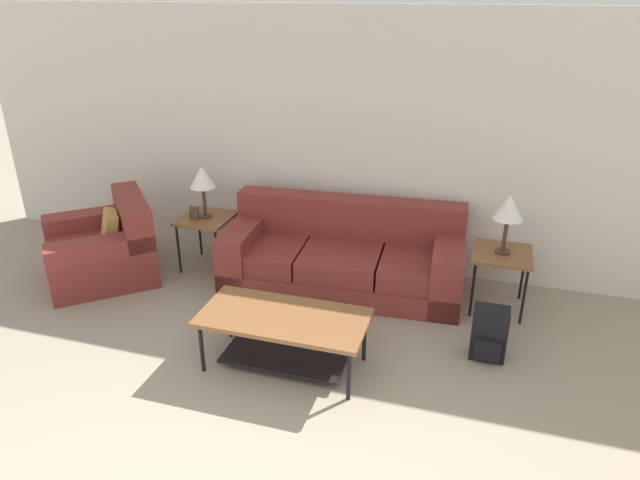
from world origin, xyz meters
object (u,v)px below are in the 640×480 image
(side_table_left, at_px, (206,222))
(table_lamp_right, at_px, (509,209))
(couch, at_px, (343,258))
(table_lamp_left, at_px, (202,178))
(armchair, at_px, (105,249))
(backpack, at_px, (489,334))
(side_table_right, at_px, (502,258))
(coffee_table, at_px, (284,329))

(side_table_left, distance_m, table_lamp_right, 2.98)
(couch, height_order, table_lamp_left, table_lamp_left)
(table_lamp_left, bearing_deg, couch, 0.67)
(armchair, height_order, table_lamp_left, table_lamp_left)
(backpack, bearing_deg, table_lamp_right, 86.48)
(side_table_left, relative_size, backpack, 1.27)
(armchair, bearing_deg, side_table_left, 27.44)
(side_table_left, relative_size, side_table_right, 1.00)
(armchair, relative_size, table_lamp_left, 2.67)
(armchair, relative_size, side_table_right, 2.59)
(side_table_right, bearing_deg, coffee_table, -138.02)
(coffee_table, bearing_deg, couch, 86.19)
(armchair, distance_m, table_lamp_left, 1.25)
(armchair, relative_size, backpack, 3.29)
(armchair, bearing_deg, table_lamp_left, 27.44)
(coffee_table, relative_size, backpack, 2.89)
(couch, height_order, armchair, couch)
(couch, bearing_deg, table_lamp_left, -179.33)
(armchair, xyz_separation_m, backpack, (3.81, -0.36, -0.07))
(side_table_left, distance_m, table_lamp_left, 0.47)
(armchair, bearing_deg, side_table_right, 7.04)
(couch, distance_m, coffee_table, 1.43)
(side_table_right, height_order, backpack, side_table_right)
(table_lamp_left, bearing_deg, side_table_left, 126.87)
(side_table_left, height_order, side_table_right, same)
(side_table_right, xyz_separation_m, backpack, (-0.05, -0.84, -0.29))
(armchair, bearing_deg, table_lamp_right, 7.04)
(backpack, bearing_deg, couch, 149.06)
(side_table_right, distance_m, table_lamp_right, 0.47)
(couch, bearing_deg, table_lamp_right, -0.67)
(couch, height_order, coffee_table, couch)
(side_table_right, xyz_separation_m, table_lamp_right, (-0.00, -0.00, 0.47))
(table_lamp_left, relative_size, table_lamp_right, 1.00)
(table_lamp_right, xyz_separation_m, backpack, (-0.05, -0.84, -0.76))
(side_table_right, distance_m, backpack, 0.89)
(couch, distance_m, side_table_right, 1.49)
(table_lamp_right, height_order, backpack, table_lamp_right)
(couch, bearing_deg, backpack, -30.94)
(couch, bearing_deg, side_table_right, -0.67)
(table_lamp_left, height_order, table_lamp_right, same)
(table_lamp_right, bearing_deg, table_lamp_left, 180.00)
(armchair, height_order, coffee_table, armchair)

